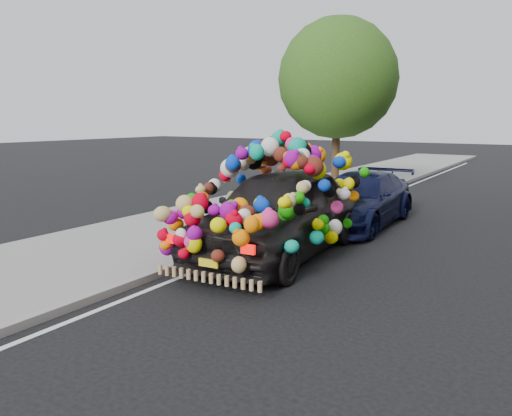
{
  "coord_description": "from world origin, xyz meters",
  "views": [
    {
      "loc": [
        3.44,
        -7.15,
        2.66
      ],
      "look_at": [
        -1.44,
        0.49,
        1.03
      ],
      "focal_mm": 35.0,
      "sensor_mm": 36.0,
      "label": 1
    }
  ],
  "objects": [
    {
      "name": "tree_near_sidewalk",
      "position": [
        -3.8,
        9.5,
        4.02
      ],
      "size": [
        4.2,
        4.2,
        6.13
      ],
      "color": "#332114",
      "rests_on": "ground"
    },
    {
      "name": "ground",
      "position": [
        0.0,
        0.0,
        0.0
      ],
      "size": [
        100.0,
        100.0,
        0.0
      ],
      "primitive_type": "plane",
      "color": "black",
      "rests_on": "ground"
    },
    {
      "name": "plush_art_car",
      "position": [
        -1.33,
        1.17,
        1.22
      ],
      "size": [
        2.78,
        5.38,
        2.36
      ],
      "rotation": [
        0.0,
        0.0,
        0.08
      ],
      "color": "black",
      "rests_on": "ground"
    },
    {
      "name": "navy_sedan",
      "position": [
        -1.03,
        4.7,
        0.65
      ],
      "size": [
        1.92,
        4.54,
        1.31
      ],
      "primitive_type": "imported",
      "rotation": [
        0.0,
        0.0,
        0.02
      ],
      "color": "#0C1033",
      "rests_on": "ground"
    },
    {
      "name": "kerb",
      "position": [
        -2.35,
        0.0,
        0.07
      ],
      "size": [
        0.15,
        60.0,
        0.13
      ],
      "primitive_type": "cube",
      "color": "gray",
      "rests_on": "ground"
    },
    {
      "name": "sidewalk",
      "position": [
        -4.3,
        0.0,
        0.06
      ],
      "size": [
        4.0,
        60.0,
        0.12
      ],
      "primitive_type": "cube",
      "color": "gray",
      "rests_on": "ground"
    }
  ]
}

